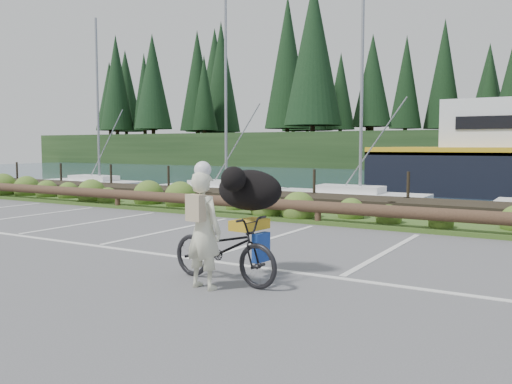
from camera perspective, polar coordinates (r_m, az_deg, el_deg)
ground at (r=9.96m, az=-4.48°, el=-6.73°), size 72.00×72.00×0.00m
vegetation_strip at (r=14.54m, az=7.66°, el=-2.87°), size 34.00×1.60×0.10m
log_rail at (r=13.91m, az=6.53°, el=-3.42°), size 32.00×0.30×0.60m
bicycle at (r=8.00m, az=-3.39°, el=-5.94°), size 1.97×0.87×1.00m
cyclist at (r=7.61m, az=-5.58°, el=-4.03°), size 0.64×0.46×1.65m
dog at (r=8.36m, az=-0.69°, el=0.20°), size 0.65×1.15×0.63m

